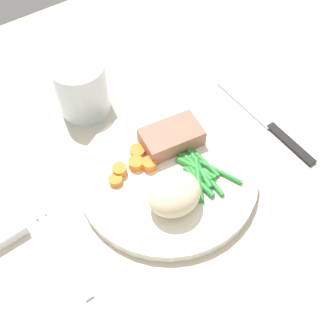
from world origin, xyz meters
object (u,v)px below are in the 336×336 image
dinner_plate (168,175)px  water_glass (82,91)px  meat_portion (171,137)px  fork (58,245)px  knife (266,122)px

dinner_plate → water_glass: size_ratio=2.89×
meat_portion → water_glass: size_ratio=0.98×
fork → water_glass: 23.69cm
dinner_plate → knife: dinner_plate is taller
meat_portion → water_glass: 15.79cm
dinner_plate → fork: bearing=-179.1°
knife → water_glass: (-21.02, 18.69, 3.41)cm
fork → water_glass: size_ratio=1.95×
dinner_plate → water_glass: (-2.82, 18.40, 2.81)cm
fork → meat_portion: bearing=7.1°
meat_portion → fork: 20.94cm
knife → water_glass: 28.33cm
water_glass → meat_portion: bearing=-67.1°
fork → knife: knife is taller
meat_portion → knife: (14.87, -4.16, -2.72)cm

